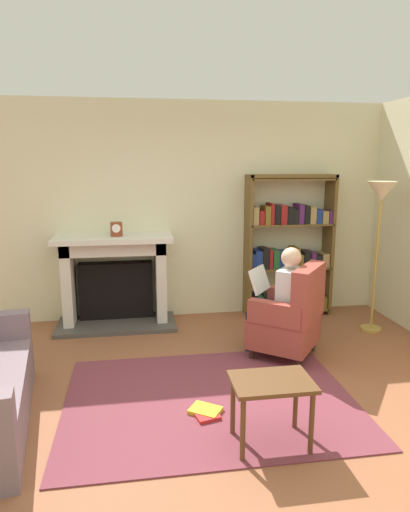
# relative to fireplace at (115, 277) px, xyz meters

# --- Properties ---
(ground) EXTENTS (14.00, 14.00, 0.00)m
(ground) POSITION_rel_fireplace_xyz_m (0.84, -2.30, -0.59)
(ground) COLOR #935637
(back_wall) EXTENTS (5.60, 0.10, 2.70)m
(back_wall) POSITION_rel_fireplace_xyz_m (0.84, 0.25, 0.76)
(back_wall) COLOR beige
(back_wall) RESTS_ON ground
(area_rug) EXTENTS (2.40, 1.80, 0.01)m
(area_rug) POSITION_rel_fireplace_xyz_m (0.84, -2.00, -0.58)
(area_rug) COLOR brown
(area_rug) RESTS_ON ground
(fireplace) EXTENTS (1.42, 0.64, 1.11)m
(fireplace) POSITION_rel_fireplace_xyz_m (0.00, 0.00, 0.00)
(fireplace) COLOR #4C4742
(fireplace) RESTS_ON ground
(mantel_clock) EXTENTS (0.14, 0.14, 0.16)m
(mantel_clock) POSITION_rel_fireplace_xyz_m (0.04, -0.10, 0.61)
(mantel_clock) COLOR brown
(mantel_clock) RESTS_ON fireplace
(bookshelf) EXTENTS (1.11, 0.32, 1.81)m
(bookshelf) POSITION_rel_fireplace_xyz_m (2.19, 0.04, 0.27)
(bookshelf) COLOR brown
(bookshelf) RESTS_ON ground
(armchair_reading) EXTENTS (0.88, 0.89, 0.97)m
(armchair_reading) POSITION_rel_fireplace_xyz_m (1.79, -1.26, -0.16)
(armchair_reading) COLOR #331E14
(armchair_reading) RESTS_ON ground
(seated_reader) EXTENTS (0.59, 0.57, 1.14)m
(seated_reader) POSITION_rel_fireplace_xyz_m (1.70, -1.19, 0.03)
(seated_reader) COLOR silver
(seated_reader) RESTS_ON ground
(side_table) EXTENTS (0.56, 0.39, 0.49)m
(side_table) POSITION_rel_fireplace_xyz_m (1.16, -2.66, -0.17)
(side_table) COLOR brown
(side_table) RESTS_ON ground
(scattered_books) EXTENTS (0.30, 0.31, 0.03)m
(scattered_books) POSITION_rel_fireplace_xyz_m (0.76, -2.22, -0.56)
(scattered_books) COLOR red
(scattered_books) RESTS_ON area_rug
(floor_lamp) EXTENTS (0.32, 0.32, 1.75)m
(floor_lamp) POSITION_rel_fireplace_xyz_m (3.00, -0.69, 0.90)
(floor_lamp) COLOR #B7933F
(floor_lamp) RESTS_ON ground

